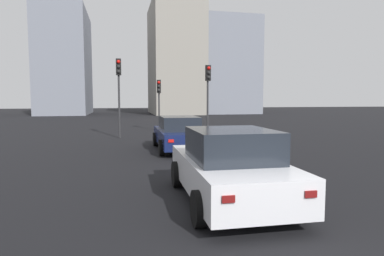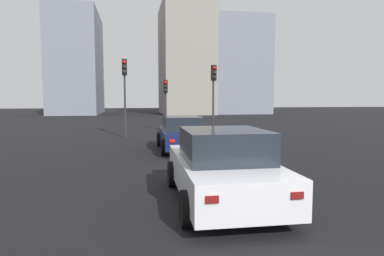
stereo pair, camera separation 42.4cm
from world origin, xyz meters
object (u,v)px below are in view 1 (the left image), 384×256
car_white_second (229,167)px  traffic_light_far_left (119,82)px  traffic_light_near_right (208,85)px  car_navy_lead (179,134)px  traffic_light_near_left (159,94)px

car_white_second → traffic_light_far_left: size_ratio=0.98×
traffic_light_near_right → car_white_second: bearing=-19.0°
car_navy_lead → traffic_light_far_left: 6.06m
car_navy_lead → traffic_light_far_left: traffic_light_far_left is taller
car_navy_lead → traffic_light_near_left: traffic_light_near_left is taller
car_navy_lead → car_white_second: car_white_second is taller
traffic_light_near_right → traffic_light_far_left: (0.21, 5.07, 0.18)m
traffic_light_near_left → car_white_second: bearing=5.7°
traffic_light_far_left → traffic_light_near_right: bearing=86.1°
traffic_light_near_left → traffic_light_near_right: (-4.01, -2.40, 0.45)m
car_navy_lead → traffic_light_far_left: (4.96, 2.47, 2.45)m
car_navy_lead → traffic_light_near_left: size_ratio=1.26×
car_navy_lead → traffic_light_near_right: traffic_light_near_right is taller
traffic_light_near_left → traffic_light_near_right: bearing=38.0°
traffic_light_near_left → traffic_light_far_left: size_ratio=0.79×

